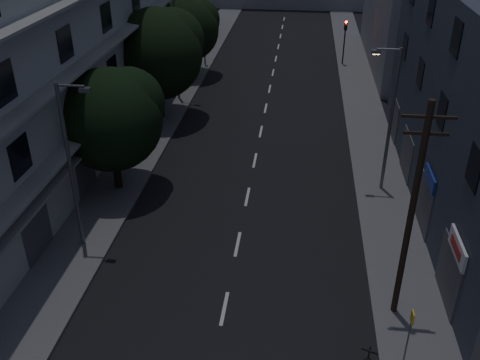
# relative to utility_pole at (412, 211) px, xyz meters

# --- Properties ---
(ground) EXTENTS (160.00, 160.00, 0.00)m
(ground) POSITION_rel_utility_pole_xyz_m (-6.85, 17.94, -4.87)
(ground) COLOR black
(ground) RESTS_ON ground
(sidewalk_left) EXTENTS (3.00, 90.00, 0.15)m
(sidewalk_left) POSITION_rel_utility_pole_xyz_m (-14.35, 17.94, -4.79)
(sidewalk_left) COLOR #565659
(sidewalk_left) RESTS_ON ground
(sidewalk_right) EXTENTS (3.00, 90.00, 0.15)m
(sidewalk_right) POSITION_rel_utility_pole_xyz_m (0.65, 17.94, -4.79)
(sidewalk_right) COLOR #565659
(sidewalk_right) RESTS_ON ground
(lane_markings) EXTENTS (0.15, 60.50, 0.01)m
(lane_markings) POSITION_rel_utility_pole_xyz_m (-6.85, 24.19, -4.86)
(lane_markings) COLOR beige
(lane_markings) RESTS_ON ground
(building_left) EXTENTS (7.00, 36.00, 14.00)m
(building_left) POSITION_rel_utility_pole_xyz_m (-18.83, 10.94, 2.13)
(building_left) COLOR #A8A8A3
(building_left) RESTS_ON ground
(tree_near) EXTENTS (5.59, 5.59, 6.89)m
(tree_near) POSITION_rel_utility_pole_xyz_m (-14.16, 8.52, -0.41)
(tree_near) COLOR black
(tree_near) RESTS_ON sidewalk_left
(tree_mid) EXTENTS (6.39, 6.39, 7.87)m
(tree_mid) POSITION_rel_utility_pole_xyz_m (-14.29, 19.10, 0.20)
(tree_mid) COLOR black
(tree_mid) RESTS_ON sidewalk_left
(tree_far) EXTENTS (5.46, 5.46, 6.75)m
(tree_far) POSITION_rel_utility_pole_xyz_m (-14.24, 29.15, -0.49)
(tree_far) COLOR black
(tree_far) RESTS_ON sidewalk_left
(traffic_signal_far_right) EXTENTS (0.28, 0.37, 4.10)m
(traffic_signal_far_right) POSITION_rel_utility_pole_xyz_m (-0.41, 33.85, -1.77)
(traffic_signal_far_right) COLOR black
(traffic_signal_far_right) RESTS_ON sidewalk_right
(traffic_signal_far_left) EXTENTS (0.28, 0.37, 4.10)m
(traffic_signal_far_left) POSITION_rel_utility_pole_xyz_m (-13.42, 32.18, -1.77)
(traffic_signal_far_left) COLOR black
(traffic_signal_far_left) RESTS_ON sidewalk_left
(street_lamp_left_near) EXTENTS (1.51, 0.25, 8.00)m
(street_lamp_left_near) POSITION_rel_utility_pole_xyz_m (-14.08, 2.98, -0.27)
(street_lamp_left_near) COLOR #5A5E62
(street_lamp_left_near) RESTS_ON sidewalk_left
(street_lamp_right) EXTENTS (1.51, 0.25, 8.00)m
(street_lamp_right) POSITION_rel_utility_pole_xyz_m (0.49, 10.10, -0.27)
(street_lamp_right) COLOR slate
(street_lamp_right) RESTS_ON sidewalk_right
(street_lamp_left_far) EXTENTS (1.51, 0.25, 8.00)m
(street_lamp_left_far) POSITION_rel_utility_pole_xyz_m (-13.78, 22.94, -0.27)
(street_lamp_left_far) COLOR #5A5E62
(street_lamp_left_far) RESTS_ON sidewalk_left
(utility_pole) EXTENTS (1.80, 0.24, 9.00)m
(utility_pole) POSITION_rel_utility_pole_xyz_m (0.00, 0.00, 0.00)
(utility_pole) COLOR black
(utility_pole) RESTS_ON sidewalk_right
(bus_stop_sign) EXTENTS (0.06, 0.35, 2.52)m
(bus_stop_sign) POSITION_rel_utility_pole_xyz_m (-0.06, -2.89, -2.98)
(bus_stop_sign) COLOR #595B60
(bus_stop_sign) RESTS_ON sidewalk_right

